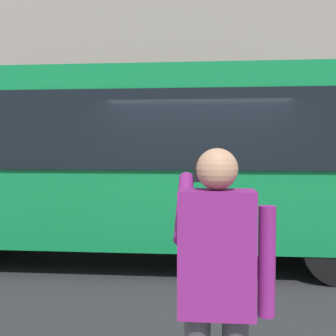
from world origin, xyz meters
name	(u,v)px	position (x,y,z in m)	size (l,w,h in m)	color
ground_plane	(198,270)	(0.00, 0.00, 0.00)	(60.00, 60.00, 0.00)	#232326
building_facade_far	(206,7)	(-0.02, -6.80, 5.99)	(28.00, 1.55, 12.00)	gray
red_bus	(132,158)	(1.11, -0.57, 1.68)	(9.05, 2.54, 3.08)	#0F7238
pedestrian_photographer	(217,282)	(-0.23, 4.36, 1.14)	(0.53, 0.52, 1.70)	#2D2D33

